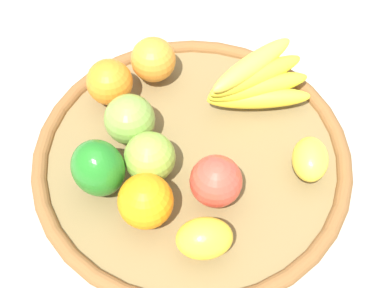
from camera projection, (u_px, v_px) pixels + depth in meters
The scene contains 12 objects.
ground_plane at pixel (192, 165), 0.82m from camera, with size 2.40×2.40×0.00m, color #B8B09F.
basket at pixel (192, 159), 0.80m from camera, with size 0.46×0.46×0.03m.
banana_bunch at pixel (256, 81), 0.82m from camera, with size 0.11×0.16×0.07m.
lemon_1 at pixel (310, 159), 0.75m from camera, with size 0.07×0.05×0.05m, color yellow.
apple_0 at pixel (216, 181), 0.72m from camera, with size 0.07×0.07×0.07m, color #DA4534.
apple_1 at pixel (130, 119), 0.78m from camera, with size 0.07×0.07×0.07m, color #7CA541.
orange_2 at pixel (153, 60), 0.84m from camera, with size 0.07×0.07×0.07m, color orange.
lemon_0 at pixel (204, 238), 0.68m from camera, with size 0.07×0.05×0.05m, color yellow.
apple_2 at pixel (150, 157), 0.74m from camera, with size 0.07×0.07×0.07m, color #88B73D.
bell_pepper at pixel (98, 168), 0.72m from camera, with size 0.07×0.07×0.08m, color #217520.
orange_0 at pixel (146, 201), 0.70m from camera, with size 0.07×0.07×0.07m, color orange.
orange_1 at pixel (110, 82), 0.82m from camera, with size 0.07×0.07×0.07m, color orange.
Camera 1 is at (0.43, -0.08, 0.69)m, focal length 52.11 mm.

